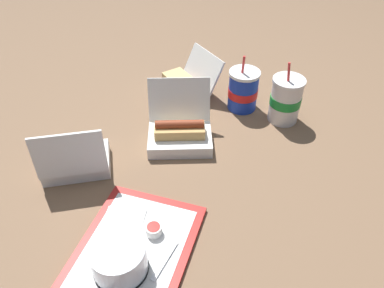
{
  "coord_description": "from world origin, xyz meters",
  "views": [
    {
      "loc": [
        0.77,
        0.16,
        0.77
      ],
      "look_at": [
        -0.05,
        0.01,
        0.05
      ],
      "focal_mm": 35.0,
      "sensor_mm": 36.0,
      "label": 1
    }
  ],
  "objects": [
    {
      "name": "clamshell_hotdog_right",
      "position": [
        0.07,
        -0.31,
        0.04
      ],
      "size": [
        0.2,
        0.22,
        0.17
      ],
      "color": "white",
      "rests_on": "ground_plane"
    },
    {
      "name": "plastic_fork",
      "position": [
        0.32,
        0.01,
        0.02
      ],
      "size": [
        0.11,
        0.04,
        0.0
      ],
      "primitive_type": "cube",
      "rotation": [
        0.0,
        0.0,
        -0.27
      ],
      "color": "white",
      "rests_on": "food_tray"
    },
    {
      "name": "soda_cup_right",
      "position": [
        -0.29,
        0.28,
        0.08
      ],
      "size": [
        0.1,
        0.1,
        0.22
      ],
      "color": "white",
      "rests_on": "ground_plane"
    },
    {
      "name": "ketchup_cup",
      "position": [
        0.25,
        -0.03,
        0.03
      ],
      "size": [
        0.04,
        0.04,
        0.02
      ],
      "color": "white",
      "rests_on": "food_tray"
    },
    {
      "name": "clamshell_sandwich_back",
      "position": [
        -0.35,
        -0.08,
        0.04
      ],
      "size": [
        0.26,
        0.26,
        0.15
      ],
      "color": "white",
      "rests_on": "ground_plane"
    },
    {
      "name": "cake_container",
      "position": [
        0.36,
        -0.08,
        0.05
      ],
      "size": [
        0.12,
        0.12,
        0.08
      ],
      "color": "black",
      "rests_on": "food_tray"
    },
    {
      "name": "food_tray",
      "position": [
        0.32,
        -0.07,
        0.01
      ],
      "size": [
        0.4,
        0.3,
        0.01
      ],
      "color": "red",
      "rests_on": "ground_plane"
    },
    {
      "name": "ground_plane",
      "position": [
        0.0,
        0.0,
        0.0
      ],
      "size": [
        3.2,
        3.2,
        0.0
      ],
      "primitive_type": "plane",
      "color": "brown"
    },
    {
      "name": "clamshell_hotdog_center",
      "position": [
        -0.11,
        -0.04,
        0.04
      ],
      "size": [
        0.23,
        0.23,
        0.17
      ],
      "color": "white",
      "rests_on": "ground_plane"
    },
    {
      "name": "napkin_stack",
      "position": [
        0.24,
        -0.11,
        0.02
      ],
      "size": [
        0.1,
        0.1,
        0.0
      ],
      "primitive_type": "cube",
      "rotation": [
        0.0,
        0.0,
        0.03
      ],
      "color": "white",
      "rests_on": "food_tray"
    },
    {
      "name": "soda_cup_front",
      "position": [
        -0.33,
        0.13,
        0.07
      ],
      "size": [
        0.11,
        0.11,
        0.2
      ],
      "color": "#1938B7",
      "rests_on": "ground_plane"
    }
  ]
}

